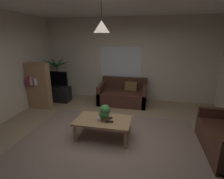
# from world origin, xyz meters

# --- Properties ---
(floor) EXTENTS (5.75, 5.53, 0.02)m
(floor) POSITION_xyz_m (0.00, 0.00, -0.01)
(floor) COLOR #9E8466
(floor) RESTS_ON ground
(rug) EXTENTS (3.73, 3.04, 0.01)m
(rug) POSITION_xyz_m (0.00, -0.20, 0.00)
(rug) COLOR gray
(rug) RESTS_ON ground
(wall_back) EXTENTS (5.87, 0.06, 2.77)m
(wall_back) POSITION_xyz_m (0.00, 2.80, 1.39)
(wall_back) COLOR beige
(wall_back) RESTS_ON ground
(window_pane) EXTENTS (1.40, 0.01, 1.18)m
(window_pane) POSITION_xyz_m (-0.23, 2.76, 1.21)
(window_pane) COLOR white
(couch_under_window) EXTENTS (1.54, 0.89, 0.82)m
(couch_under_window) POSITION_xyz_m (-0.06, 2.26, 0.27)
(couch_under_window) COLOR #47281E
(couch_under_window) RESTS_ON ground
(coffee_table) EXTENTS (1.18, 0.70, 0.43)m
(coffee_table) POSITION_xyz_m (-0.15, 0.09, 0.37)
(coffee_table) COLOR #A87F56
(coffee_table) RESTS_ON ground
(book_on_table_0) EXTENTS (0.16, 0.14, 0.03)m
(book_on_table_0) POSITION_xyz_m (-0.20, 0.06, 0.44)
(book_on_table_0) COLOR beige
(book_on_table_0) RESTS_ON coffee_table
(book_on_table_1) EXTENTS (0.16, 0.12, 0.03)m
(book_on_table_1) POSITION_xyz_m (-0.20, 0.06, 0.47)
(book_on_table_1) COLOR beige
(book_on_table_1) RESTS_ON coffee_table
(remote_on_table_0) EXTENTS (0.15, 0.14, 0.02)m
(remote_on_table_0) POSITION_xyz_m (-0.04, 0.15, 0.44)
(remote_on_table_0) COLOR black
(remote_on_table_0) RESTS_ON coffee_table
(remote_on_table_1) EXTENTS (0.17, 0.09, 0.02)m
(remote_on_table_1) POSITION_xyz_m (0.01, -0.00, 0.44)
(remote_on_table_1) COLOR black
(remote_on_table_1) RESTS_ON coffee_table
(potted_plant_on_table) EXTENTS (0.24, 0.24, 0.35)m
(potted_plant_on_table) POSITION_xyz_m (-0.11, 0.07, 0.61)
(potted_plant_on_table) COLOR brown
(potted_plant_on_table) RESTS_ON coffee_table
(tv_stand) EXTENTS (0.90, 0.44, 0.50)m
(tv_stand) POSITION_xyz_m (-2.32, 2.02, 0.25)
(tv_stand) COLOR black
(tv_stand) RESTS_ON ground
(tv) EXTENTS (0.87, 0.16, 0.54)m
(tv) POSITION_xyz_m (-2.32, 1.99, 0.78)
(tv) COLOR black
(tv) RESTS_ON tv_stand
(potted_palm_corner) EXTENTS (0.97, 0.78, 1.48)m
(potted_palm_corner) POSITION_xyz_m (-2.50, 2.47, 0.65)
(potted_palm_corner) COLOR brown
(potted_palm_corner) RESTS_ON ground
(bookshelf_corner) EXTENTS (0.70, 0.31, 1.40)m
(bookshelf_corner) POSITION_xyz_m (-2.51, 1.32, 0.71)
(bookshelf_corner) COLOR #A87F56
(bookshelf_corner) RESTS_ON ground
(pendant_lamp) EXTENTS (0.30, 0.30, 0.58)m
(pendant_lamp) POSITION_xyz_m (-0.15, 0.09, 2.31)
(pendant_lamp) COLOR black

